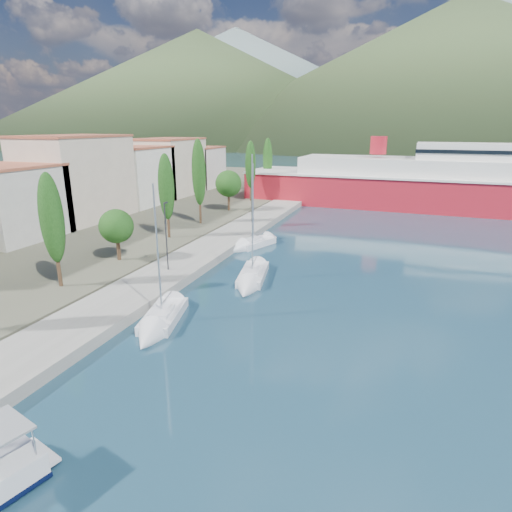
% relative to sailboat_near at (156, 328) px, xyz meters
% --- Properties ---
extents(ground, '(1400.00, 1400.00, 0.00)m').
position_rel_sailboat_near_xyz_m(ground, '(4.33, 113.73, -0.29)').
color(ground, '#1F4154').
extents(quay, '(5.00, 88.00, 0.80)m').
position_rel_sailboat_near_xyz_m(quay, '(-4.67, 19.73, 0.11)').
color(quay, gray).
rests_on(quay, ground).
extents(land_strip, '(70.00, 148.00, 0.70)m').
position_rel_sailboat_near_xyz_m(land_strip, '(-42.67, 29.73, 0.06)').
color(land_strip, '#565644').
rests_on(land_strip, ground).
extents(town_buildings, '(9.20, 69.20, 11.30)m').
position_rel_sailboat_near_xyz_m(town_buildings, '(-27.67, 30.64, 5.28)').
color(town_buildings, beige).
rests_on(town_buildings, land_strip).
extents(tree_row, '(3.98, 63.68, 10.94)m').
position_rel_sailboat_near_xyz_m(tree_row, '(-10.87, 26.90, 5.53)').
color(tree_row, '#47301E').
rests_on(tree_row, land_strip).
extents(lamp_posts, '(0.15, 47.21, 6.06)m').
position_rel_sailboat_near_xyz_m(lamp_posts, '(-4.67, 8.25, 3.80)').
color(lamp_posts, '#2D2D33').
rests_on(lamp_posts, quay).
extents(sailboat_near, '(3.90, 7.62, 10.51)m').
position_rel_sailboat_near_xyz_m(sailboat_near, '(0.00, 0.00, 0.00)').
color(sailboat_near, silver).
rests_on(sailboat_near, ground).
extents(sailboat_mid, '(3.71, 8.45, 11.79)m').
position_rel_sailboat_near_xyz_m(sailboat_mid, '(2.88, 10.12, 0.00)').
color(sailboat_mid, silver).
rests_on(sailboat_mid, ground).
extents(sailboat_far, '(4.50, 7.21, 10.12)m').
position_rel_sailboat_near_xyz_m(sailboat_far, '(-1.63, 20.73, 0.00)').
color(sailboat_far, silver).
rests_on(sailboat_far, ground).
extents(ferry, '(61.24, 14.43, 12.10)m').
position_rel_sailboat_near_xyz_m(ferry, '(17.94, 54.44, 3.40)').
color(ferry, '#AD1825').
rests_on(ferry, ground).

